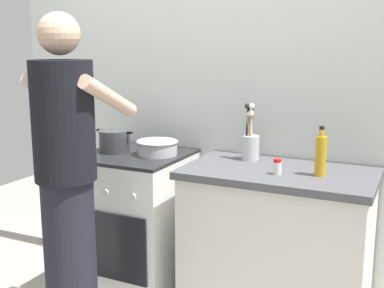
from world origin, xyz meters
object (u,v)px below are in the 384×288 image
Objects in this scene: stove_range at (136,224)px; spice_bottle at (277,167)px; mixing_bowl at (157,147)px; utensil_crock at (250,142)px; pot at (115,141)px; oil_bottle at (321,155)px; person at (67,187)px.

stove_range is 11.08× the size of spice_bottle.
mixing_bowl is 0.78× the size of utensil_crock.
pot is 1.26m from oil_bottle.
oil_bottle is (1.12, -0.03, 0.56)m from stove_range.
mixing_bowl reaches higher than stove_range.
mixing_bowl is 3.13× the size of spice_bottle.
spice_bottle is (1.06, -0.09, -0.03)m from pot.
mixing_bowl is 0.56m from utensil_crock.
spice_bottle is at bearing -6.07° from stove_range.
pot is at bearing 178.86° from oil_bottle.
utensil_crock is 0.35m from spice_bottle.
pot is 1.01× the size of mixing_bowl.
spice_bottle is at bearing -161.62° from oil_bottle.
utensil_crock is at bearing 12.69° from stove_range.
stove_range is at bearing -167.02° from mixing_bowl.
utensil_crock is 1.05m from person.
mixing_bowl is 0.69m from person.
oil_bottle reaches higher than stove_range.
person is (-1.11, -0.61, -0.15)m from oil_bottle.
spice_bottle is (0.92, -0.10, 0.49)m from stove_range.
oil_bottle is 0.15× the size of person.
person is (-0.13, -0.67, -0.09)m from mixing_bowl.
utensil_crock is at bearing 49.68° from person.
utensil_crock reaches higher than stove_range.
mixing_bowl reaches higher than spice_bottle.
utensil_crock is 1.28× the size of oil_bottle.
stove_range is 0.89m from utensil_crock.
spice_bottle is at bearing 30.84° from person.
spice_bottle is 0.32× the size of oil_bottle.
utensil_crock reaches higher than oil_bottle.
pot is 0.79× the size of utensil_crock.
stove_range is 3.49× the size of pot.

